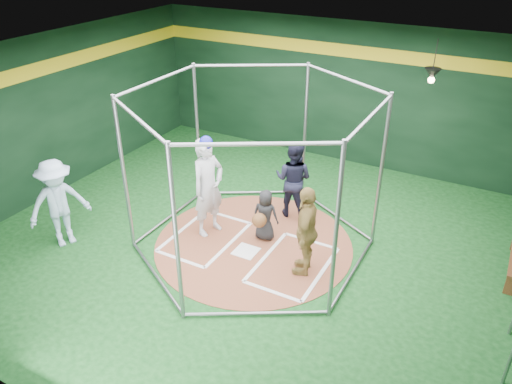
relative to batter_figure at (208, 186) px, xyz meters
The scene contains 12 objects.
room_shell 1.22m from the batter_figure, ahead, with size 10.10×9.10×3.53m.
clay_disc 1.41m from the batter_figure, ahead, with size 3.80×3.80×0.01m, color brown.
home_plate 1.43m from the batter_figure, 16.04° to the right, with size 0.43×0.43×0.01m, color white.
batter_box_left 1.03m from the batter_figure, 83.16° to the right, with size 1.17×1.77×0.01m.
batter_box_right 2.19m from the batter_figure, ahead, with size 1.17×1.77×0.01m.
batting_cage 1.09m from the batter_figure, ahead, with size 4.05×4.67×3.00m.
pendant_lamp_near 5.11m from the batter_figure, 48.71° to the left, with size 0.34×0.34×0.90m.
batter_figure is the anchor object (origin of this frame).
visitor_leopard 2.19m from the batter_figure, ahead, with size 0.98×0.41×1.67m, color tan.
catcher_figure 1.22m from the batter_figure, 14.59° to the left, with size 0.55×0.59×1.04m.
umpire 1.82m from the batter_figure, 50.09° to the left, with size 0.80×0.62×1.65m, color black.
bystander_blue 2.79m from the batter_figure, 143.32° to the right, with size 1.13×0.65×1.75m, color #AEC9E6.
Camera 1 is at (3.85, -6.98, 5.51)m, focal length 35.00 mm.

